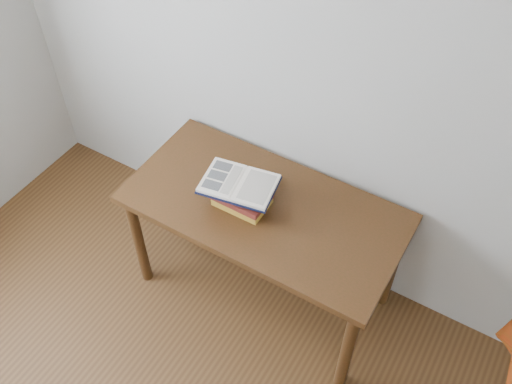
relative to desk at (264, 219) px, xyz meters
The scene contains 3 objects.
desk is the anchor object (origin of this frame).
book_stack 0.19m from the desk, 153.99° to the right, with size 0.27×0.19×0.12m.
open_book 0.26m from the desk, 158.00° to the right, with size 0.39×0.30×0.03m.
Camera 1 is at (0.92, -0.18, 2.83)m, focal length 40.00 mm.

